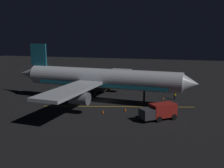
# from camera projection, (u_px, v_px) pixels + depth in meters

# --- Properties ---
(ground_plane) EXTENTS (180.00, 180.00, 0.20)m
(ground_plane) POSITION_uv_depth(u_px,v_px,m) (102.00, 102.00, 51.57)
(ground_plane) COLOR black
(apron_guide_stripe) EXTENTS (6.64, 26.31, 0.01)m
(apron_guide_stripe) POSITION_uv_depth(u_px,v_px,m) (119.00, 107.00, 47.81)
(apron_guide_stripe) COLOR gold
(apron_guide_stripe) RESTS_ON ground_plane
(airliner) EXTENTS (34.58, 36.71, 10.82)m
(airliner) POSITION_uv_depth(u_px,v_px,m) (99.00, 79.00, 50.95)
(airliner) COLOR silver
(airliner) RESTS_ON ground_plane
(baggage_truck) EXTENTS (5.15, 5.65, 2.44)m
(baggage_truck) POSITION_uv_depth(u_px,v_px,m) (160.00, 112.00, 40.32)
(baggage_truck) COLOR maroon
(baggage_truck) RESTS_ON ground_plane
(catering_truck) EXTENTS (6.69, 2.63, 2.32)m
(catering_truck) POSITION_uv_depth(u_px,v_px,m) (105.00, 85.00, 61.35)
(catering_truck) COLOR gold
(catering_truck) RESTS_ON ground_plane
(ground_crew_worker) EXTENTS (0.40, 0.40, 1.74)m
(ground_crew_worker) POSITION_uv_depth(u_px,v_px,m) (175.00, 95.00, 52.77)
(ground_crew_worker) COLOR black
(ground_crew_worker) RESTS_ON ground_plane
(traffic_cone_near_left) EXTENTS (0.50, 0.50, 0.55)m
(traffic_cone_near_left) POSITION_uv_depth(u_px,v_px,m) (103.00, 112.00, 43.78)
(traffic_cone_near_left) COLOR #EA590F
(traffic_cone_near_left) RESTS_ON ground_plane
(traffic_cone_near_right) EXTENTS (0.50, 0.50, 0.55)m
(traffic_cone_near_right) POSITION_uv_depth(u_px,v_px,m) (125.00, 110.00, 45.00)
(traffic_cone_near_right) COLOR #EA590F
(traffic_cone_near_right) RESTS_ON ground_plane
(traffic_cone_under_wing) EXTENTS (0.50, 0.50, 0.55)m
(traffic_cone_under_wing) POSITION_uv_depth(u_px,v_px,m) (163.00, 98.00, 52.84)
(traffic_cone_under_wing) COLOR #EA590F
(traffic_cone_under_wing) RESTS_ON ground_plane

